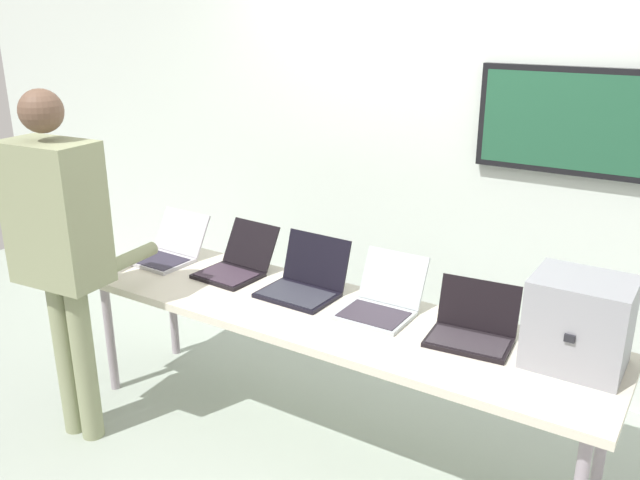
% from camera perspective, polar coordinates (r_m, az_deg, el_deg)
% --- Properties ---
extents(ground, '(8.00, 8.00, 0.04)m').
position_cam_1_polar(ground, '(3.59, 0.27, -16.82)').
color(ground, '#95A095').
extents(back_wall, '(8.00, 0.11, 2.46)m').
position_cam_1_polar(back_wall, '(3.99, 9.28, 6.61)').
color(back_wall, silver).
rests_on(back_wall, ground).
extents(workbench, '(2.75, 0.70, 0.72)m').
position_cam_1_polar(workbench, '(3.23, 0.29, -6.84)').
color(workbench, beige).
rests_on(workbench, ground).
extents(equipment_box, '(0.38, 0.33, 0.38)m').
position_cam_1_polar(equipment_box, '(2.86, 21.38, -6.59)').
color(equipment_box, gray).
rests_on(equipment_box, workbench).
extents(laptop_station_0, '(0.36, 0.40, 0.25)m').
position_cam_1_polar(laptop_station_0, '(3.93, -12.98, -0.80)').
color(laptop_station_0, '#B1AFB6').
rests_on(laptop_station_0, workbench).
extents(laptop_station_1, '(0.34, 0.41, 0.25)m').
position_cam_1_polar(laptop_station_1, '(3.65, -7.17, -2.01)').
color(laptop_station_1, black).
rests_on(laptop_station_1, workbench).
extents(laptop_station_2, '(0.38, 0.36, 0.27)m').
position_cam_1_polar(laptop_station_2, '(3.38, -1.34, -3.57)').
color(laptop_station_2, black).
rests_on(laptop_station_2, workbench).
extents(laptop_station_3, '(0.33, 0.38, 0.26)m').
position_cam_1_polar(laptop_station_3, '(3.18, 5.35, -5.23)').
color(laptop_station_3, '#A9B2B4').
rests_on(laptop_station_3, workbench).
extents(laptop_station_4, '(0.38, 0.32, 0.24)m').
position_cam_1_polar(laptop_station_4, '(2.99, 12.97, -7.36)').
color(laptop_station_4, black).
rests_on(laptop_station_4, workbench).
extents(person, '(0.47, 0.61, 1.77)m').
position_cam_1_polar(person, '(3.36, -21.45, 0.19)').
color(person, gray).
rests_on(person, ground).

